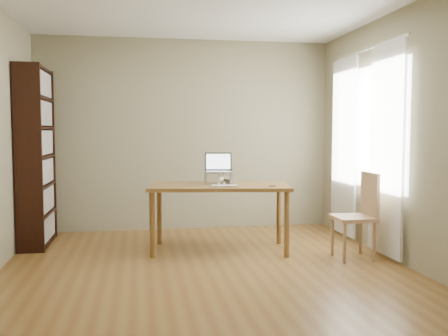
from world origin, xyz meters
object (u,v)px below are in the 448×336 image
bookshelf (36,157)px  cat (220,178)px  desk (219,192)px  chair (360,212)px  keyboard (224,186)px  laptop (218,167)px

bookshelf → cat: bookshelf is taller
desk → cat: 0.19m
bookshelf → desk: 2.22m
cat → chair: chair is taller
keyboard → chair: size_ratio=0.34×
bookshelf → desk: bookshelf is taller
desk → keyboard: 0.24m
chair → keyboard: bearing=164.7°
laptop → bookshelf: bearing=174.9°
laptop → chair: 1.65m
cat → desk: bearing=-96.6°
bookshelf → keyboard: bearing=-22.4°
keyboard → chair: chair is taller
laptop → cat: bearing=-33.1°
keyboard → laptop: bearing=106.8°
keyboard → chair: 1.47m
desk → laptop: size_ratio=4.89×
desk → laptop: 0.30m
desk → laptop: bearing=98.6°
laptop → keyboard: 0.40m
cat → chair: (1.38, -0.71, -0.32)m
laptop → desk: bearing=-81.4°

